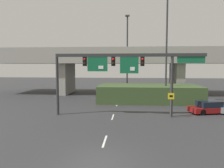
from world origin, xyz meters
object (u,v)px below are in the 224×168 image
object	(u,v)px
highway_light_pole_far	(167,34)
parked_sedan_near_right	(210,107)
highway_light_pole_near	(127,54)
signal_gantry	(123,66)
speed_limit_sign	(171,102)

from	to	relation	value
highway_light_pole_far	parked_sedan_near_right	distance (m)	11.56
highway_light_pole_near	highway_light_pole_far	distance (m)	7.90
signal_gantry	highway_light_pole_near	world-z (taller)	highway_light_pole_near
speed_limit_sign	highway_light_pole_near	bearing A→B (deg)	107.64
highway_light_pole_near	highway_light_pole_far	bearing A→B (deg)	-43.52
signal_gantry	highway_light_pole_far	bearing A→B (deg)	56.01
highway_light_pole_far	parked_sedan_near_right	xyz separation A→B (m)	(3.76, -6.44, -8.83)
highway_light_pole_near	parked_sedan_near_right	distance (m)	16.14
signal_gantry	parked_sedan_near_right	distance (m)	10.67
highway_light_pole_far	speed_limit_sign	bearing A→B (deg)	-95.82
signal_gantry	highway_light_pole_near	xyz separation A→B (m)	(0.25, 13.62, 1.85)
speed_limit_sign	highway_light_pole_far	xyz separation A→B (m)	(0.92, 9.05, 7.80)
speed_limit_sign	parked_sedan_near_right	world-z (taller)	speed_limit_sign
parked_sedan_near_right	speed_limit_sign	bearing A→B (deg)	-164.44
highway_light_pole_near	parked_sedan_near_right	world-z (taller)	highway_light_pole_near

